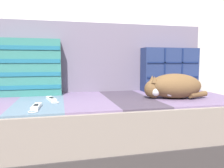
{
  "coord_description": "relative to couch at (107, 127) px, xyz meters",
  "views": [
    {
      "loc": [
        -0.31,
        -1.34,
        0.66
      ],
      "look_at": [
        0.02,
        0.03,
        0.51
      ],
      "focal_mm": 35.0,
      "sensor_mm": 36.0,
      "label": 1
    }
  ],
  "objects": [
    {
      "name": "ground_plane",
      "position": [
        0.0,
        -0.11,
        -0.2
      ],
      "size": [
        14.0,
        14.0,
        0.0
      ],
      "primitive_type": "plane",
      "color": "#564C47"
    },
    {
      "name": "couch",
      "position": [
        0.0,
        0.0,
        0.0
      ],
      "size": [
        1.84,
        0.88,
        0.41
      ],
      "color": "#3D3838",
      "rests_on": "ground_plane"
    },
    {
      "name": "sofa_backrest",
      "position": [
        0.0,
        0.37,
        0.49
      ],
      "size": [
        1.8,
        0.14,
        0.55
      ],
      "color": "slate",
      "rests_on": "couch"
    },
    {
      "name": "throw_pillow_quilted",
      "position": [
        0.59,
        0.22,
        0.39
      ],
      "size": [
        0.48,
        0.14,
        0.36
      ],
      "color": "navy",
      "rests_on": "couch"
    },
    {
      "name": "throw_pillow_striped",
      "position": [
        -0.54,
        0.22,
        0.41
      ],
      "size": [
        0.47,
        0.14,
        0.41
      ],
      "color": "#337A70",
      "rests_on": "couch"
    },
    {
      "name": "sleeping_cat",
      "position": [
        0.42,
        -0.14,
        0.29
      ],
      "size": [
        0.42,
        0.28,
        0.17
      ],
      "color": "brown",
      "rests_on": "couch"
    },
    {
      "name": "game_remote_near",
      "position": [
        -0.36,
        -0.04,
        0.22
      ],
      "size": [
        0.09,
        0.2,
        0.02
      ],
      "color": "white",
      "rests_on": "couch"
    },
    {
      "name": "game_remote_far",
      "position": [
        -0.43,
        -0.26,
        0.22
      ],
      "size": [
        0.06,
        0.19,
        0.02
      ],
      "color": "white",
      "rests_on": "couch"
    }
  ]
}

